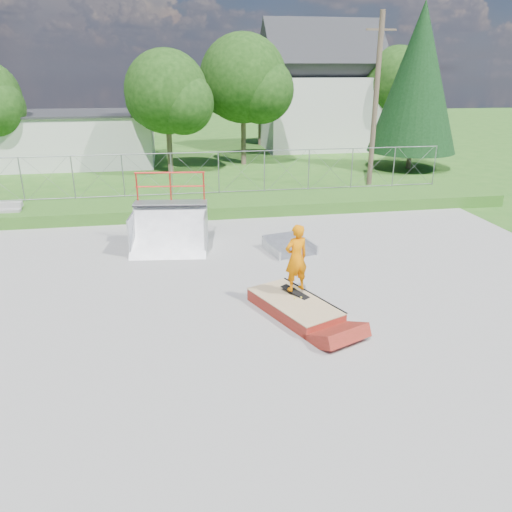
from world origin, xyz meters
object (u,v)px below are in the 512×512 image
(grind_box, at_px, (294,307))
(quarter_pipe, at_px, (168,215))
(skater, at_px, (296,261))
(flat_bank_ramp, at_px, (290,246))

(grind_box, bearing_deg, quarter_pipe, 96.82)
(quarter_pipe, height_order, skater, quarter_pipe)
(grind_box, distance_m, skater, 1.12)
(quarter_pipe, relative_size, flat_bank_ramp, 1.64)
(quarter_pipe, bearing_deg, skater, -50.65)
(quarter_pipe, relative_size, skater, 1.43)
(grind_box, distance_m, flat_bank_ramp, 4.35)
(skater, bearing_deg, flat_bank_ramp, -119.05)
(flat_bank_ramp, relative_size, skater, 0.87)
(grind_box, distance_m, quarter_pipe, 5.94)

